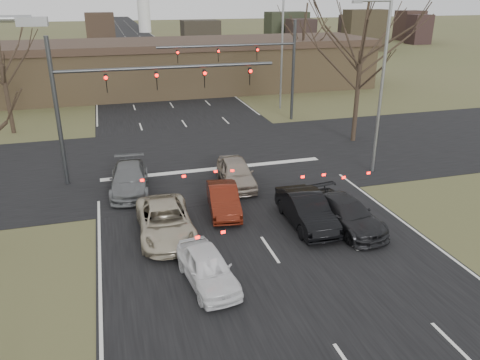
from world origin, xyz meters
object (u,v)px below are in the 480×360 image
object	(u,v)px
streetlight_right_far	(280,46)
car_black_hatch	(306,210)
mast_arm_far	(261,60)
mast_arm_near	(119,91)
car_charcoal_sedan	(346,214)
car_red_ahead	(223,199)
car_silver_suv	(165,221)
car_silver_ahead	(236,173)
streetlight_right_near	(380,78)
building	(179,66)
car_grey_ahead	(129,179)
car_white_sedan	(207,267)

from	to	relation	value
streetlight_right_far	car_black_hatch	bearing A→B (deg)	-107.33
mast_arm_far	mast_arm_near	bearing A→B (deg)	-138.78
car_charcoal_sedan	car_red_ahead	bearing A→B (deg)	139.96
car_silver_suv	car_black_hatch	xyz separation A→B (m)	(6.37, -0.77, 0.05)
car_red_ahead	mast_arm_far	bearing A→B (deg)	73.46
streetlight_right_far	car_charcoal_sedan	world-z (taller)	streetlight_right_far
mast_arm_far	car_red_ahead	bearing A→B (deg)	-114.19
car_charcoal_sedan	car_silver_suv	bearing A→B (deg)	161.75
mast_arm_far	car_silver_ahead	size ratio (longest dim) A/B	2.55
mast_arm_near	streetlight_right_near	world-z (taller)	streetlight_right_near
building	car_charcoal_sedan	bearing A→B (deg)	-86.63
building	streetlight_right_near	xyz separation A→B (m)	(6.82, -28.00, 2.92)
streetlight_right_near	car_grey_ahead	xyz separation A→B (m)	(-14.00, 0.98, -4.88)
car_charcoal_sedan	mast_arm_near	bearing A→B (deg)	128.00
mast_arm_near	car_white_sedan	bearing A→B (deg)	-79.12
building	streetlight_right_near	bearing A→B (deg)	-76.31
car_grey_ahead	car_red_ahead	distance (m)	5.73
mast_arm_near	car_silver_ahead	size ratio (longest dim) A/B	2.78
car_black_hatch	car_charcoal_sedan	size ratio (longest dim) A/B	0.97
streetlight_right_far	car_charcoal_sedan	xyz separation A→B (m)	(-5.32, -23.01, -4.91)
car_black_hatch	car_silver_ahead	xyz separation A→B (m)	(-1.81, 5.50, -0.00)
streetlight_right_near	car_white_sedan	world-z (taller)	streetlight_right_near
mast_arm_near	car_silver_suv	world-z (taller)	mast_arm_near
mast_arm_near	car_charcoal_sedan	xyz separation A→B (m)	(9.23, -9.01, -4.39)
building	mast_arm_near	size ratio (longest dim) A/B	3.50
mast_arm_far	car_charcoal_sedan	bearing A→B (deg)	-96.55
mast_arm_far	car_black_hatch	bearing A→B (deg)	-101.79
streetlight_right_near	car_white_sedan	xyz separation A→B (m)	(-11.82, -8.60, -4.93)
mast_arm_near	car_black_hatch	world-z (taller)	mast_arm_near
streetlight_right_far	car_black_hatch	size ratio (longest dim) A/B	2.21
car_black_hatch	car_silver_ahead	world-z (taller)	car_black_hatch
mast_arm_near	streetlight_right_near	distance (m)	14.38
car_black_hatch	car_red_ahead	xyz separation A→B (m)	(-3.32, 2.41, -0.10)
mast_arm_near	car_silver_suv	xyz separation A→B (m)	(1.23, -7.52, -4.38)
car_charcoal_sedan	car_white_sedan	bearing A→B (deg)	-167.38
car_silver_suv	car_silver_ahead	world-z (taller)	car_silver_ahead
car_red_ahead	car_silver_ahead	distance (m)	3.44
car_white_sedan	car_grey_ahead	distance (m)	9.83
building	mast_arm_near	distance (m)	26.14
streetlight_right_far	car_black_hatch	xyz separation A→B (m)	(-6.95, -22.29, -4.84)
mast_arm_near	car_red_ahead	xyz separation A→B (m)	(4.28, -5.87, -4.42)
car_grey_ahead	car_charcoal_sedan	bearing A→B (deg)	-32.45
car_silver_ahead	car_silver_suv	bearing A→B (deg)	-129.57
mast_arm_near	car_grey_ahead	bearing A→B (deg)	-88.63
mast_arm_far	car_black_hatch	world-z (taller)	mast_arm_far
mast_arm_far	car_grey_ahead	xyz separation A→B (m)	(-11.37, -12.02, -4.31)
streetlight_right_near	car_charcoal_sedan	xyz separation A→B (m)	(-4.82, -6.01, -4.91)
car_black_hatch	car_red_ahead	world-z (taller)	car_black_hatch
mast_arm_far	car_silver_ahead	world-z (taller)	mast_arm_far
streetlight_right_near	car_white_sedan	size ratio (longest dim) A/B	2.60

